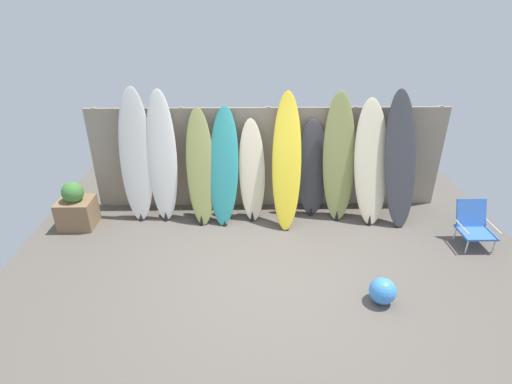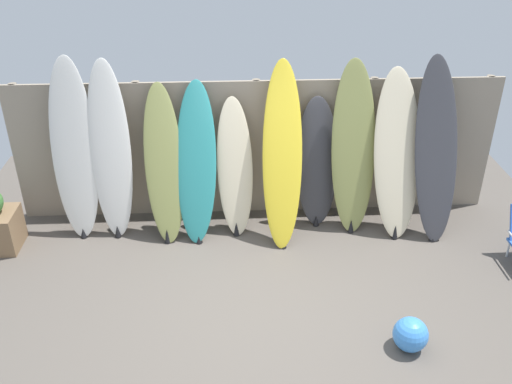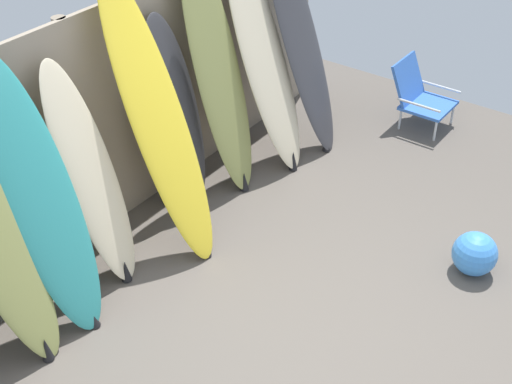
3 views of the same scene
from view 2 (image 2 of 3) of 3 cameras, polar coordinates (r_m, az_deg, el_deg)
ground at (r=6.07m, az=1.01°, el=-11.59°), size 7.68×7.68×0.00m
fence_back at (r=7.27m, az=0.02°, el=4.35°), size 6.08×0.11×1.80m
surfboard_white_0 at (r=7.09m, az=-17.72°, el=3.89°), size 0.53×0.49×2.20m
surfboard_white_1 at (r=7.00m, az=-14.34°, el=3.87°), size 0.51×0.53×2.16m
surfboard_olive_2 at (r=6.88m, az=-9.20°, el=2.56°), size 0.52×0.71×1.87m
surfboard_teal_3 at (r=6.85m, az=-5.99°, el=2.82°), size 0.55×0.77×1.88m
surfboard_cream_4 at (r=6.94m, az=-2.12°, el=2.27°), size 0.48×0.56×1.67m
surfboard_yellow_5 at (r=6.74m, az=2.65°, el=3.59°), size 0.52×0.92×2.12m
surfboard_charcoal_6 at (r=7.13m, az=6.14°, el=2.90°), size 0.57×0.46×1.64m
surfboard_olive_7 at (r=7.02m, az=9.71°, el=4.22°), size 0.57×0.61×2.10m
surfboard_cream_8 at (r=7.09m, az=13.91°, el=3.58°), size 0.62×0.80×2.00m
surfboard_charcoal_9 at (r=7.16m, az=17.56°, el=3.90°), size 0.59×0.84×2.15m
beach_ball at (r=5.73m, az=15.19°, el=-13.59°), size 0.34×0.34×0.34m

